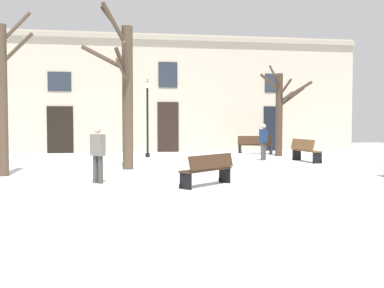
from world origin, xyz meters
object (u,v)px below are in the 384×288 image
Objects in this scene: bench_by_litter_bin at (208,169)px; bench_back_to_back_right at (255,144)px; tree_left_of_center at (126,90)px; tree_center at (2,94)px; streetlamp at (147,109)px; bench_near_lamp at (305,150)px; tree_foreground at (280,109)px; person_strolling at (263,140)px; person_near_bench at (98,152)px.

bench_by_litter_bin is 0.93× the size of bench_back_to_back_right.
tree_center is at bearing -160.70° from tree_left_of_center.
streetlamp is 7.54m from bench_near_lamp.
tree_foreground reaches higher than streetlamp.
bench_by_litter_bin is 8.48m from person_strolling.
bench_back_to_back_right is 1.10× the size of person_near_bench.
tree_center is at bearing 67.81° from bench_back_to_back_right.
tree_left_of_center reaches higher than streetlamp.
streetlamp is (-6.44, 0.46, -0.02)m from tree_foreground.
person_near_bench is at bearing -178.13° from person_strolling.
tree_center is at bearing 161.87° from person_strolling.
bench_near_lamp is at bearing -74.69° from person_strolling.
bench_near_lamp reaches higher than bench_back_to_back_right.
bench_by_litter_bin is at bearing -159.30° from person_strolling.
bench_by_litter_bin is at bearing 133.09° from bench_near_lamp.
bench_near_lamp is at bearing 70.67° from person_near_bench.
streetlamp reaches higher than person_strolling.
bench_back_to_back_right is (4.92, 11.45, 0.03)m from bench_by_litter_bin.
bench_near_lamp is 1.06× the size of bench_back_to_back_right.
person_near_bench is at bearing -59.32° from bench_by_litter_bin.
tree_center reaches higher than person_strolling.
tree_left_of_center is at bearing -105.96° from bench_by_litter_bin.
tree_foreground is at bearing 140.60° from bench_back_to_back_right.
bench_back_to_back_right is at bearing 37.05° from tree_center.
tree_foreground is 2.79× the size of person_strolling.
bench_near_lamp is (6.39, -3.58, -1.77)m from streetlamp.
bench_near_lamp is (-0.05, -3.12, -1.79)m from tree_foreground.
streetlamp is at bearing 54.65° from bench_near_lamp.
tree_center is 4.10m from person_near_bench.
bench_by_litter_bin is (-5.60, -9.55, -1.84)m from tree_foreground.
bench_by_litter_bin is 12.46m from bench_back_to_back_right.
person_strolling is (6.06, 2.79, -1.96)m from tree_left_of_center.
streetlamp is at bearing 111.50° from person_strolling.
person_near_bench reaches higher than bench_by_litter_bin.
tree_left_of_center reaches higher than tree_foreground.
person_strolling is at bearing 24.72° from tree_left_of_center.
tree_foreground is 2.53× the size of bench_back_to_back_right.
person_strolling is (-0.87, -4.00, 0.40)m from bench_back_to_back_right.
tree_left_of_center is 9.99m from bench_back_to_back_right.
bench_near_lamp is (5.55, 6.43, 0.05)m from bench_by_litter_bin.
tree_foreground is at bearing 83.18° from person_near_bench.
bench_back_to_back_right is at bearing -152.62° from bench_by_litter_bin.
bench_back_to_back_right is (6.93, 6.79, -2.36)m from tree_left_of_center.
tree_left_of_center is 3.28× the size of bench_back_to_back_right.
bench_by_litter_bin is (5.87, -3.31, -2.13)m from tree_center.
tree_foreground is 9.07m from tree_left_of_center.
bench_back_to_back_right is at bearing 91.26° from person_near_bench.
streetlamp is 9.30m from person_near_bench.
bench_back_to_back_right is at bearing 109.85° from tree_foreground.
person_near_bench is (-7.81, -10.40, 0.40)m from bench_back_to_back_right.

